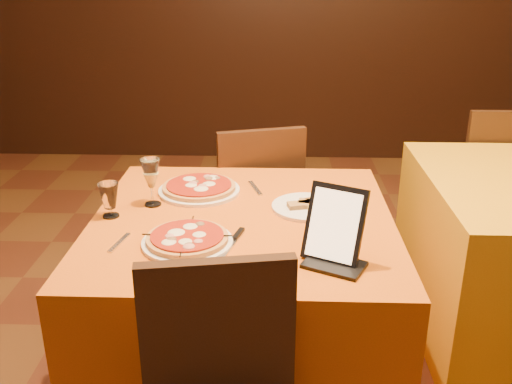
{
  "coord_description": "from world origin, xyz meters",
  "views": [
    {
      "loc": [
        -0.11,
        -1.39,
        1.61
      ],
      "look_at": [
        -0.17,
        0.49,
        0.86
      ],
      "focal_mm": 40.0,
      "sensor_mm": 36.0,
      "label": 1
    }
  ],
  "objects_px": {
    "chair_main_far": "(252,205)",
    "chair_side_far": "(487,181)",
    "pizza_near": "(187,240)",
    "tablet": "(335,224)",
    "main_table": "(243,305)",
    "water_glass": "(109,200)",
    "pizza_far": "(199,189)",
    "wine_glass": "(151,182)"
  },
  "relations": [
    {
      "from": "chair_main_far",
      "to": "chair_side_far",
      "type": "relative_size",
      "value": 1.0
    },
    {
      "from": "pizza_near",
      "to": "tablet",
      "type": "bearing_deg",
      "value": -10.02
    },
    {
      "from": "main_table",
      "to": "pizza_near",
      "type": "bearing_deg",
      "value": -127.79
    },
    {
      "from": "water_glass",
      "to": "tablet",
      "type": "distance_m",
      "value": 0.84
    },
    {
      "from": "chair_side_far",
      "to": "tablet",
      "type": "relative_size",
      "value": 3.73
    },
    {
      "from": "pizza_near",
      "to": "pizza_far",
      "type": "distance_m",
      "value": 0.47
    },
    {
      "from": "pizza_near",
      "to": "water_glass",
      "type": "height_order",
      "value": "water_glass"
    },
    {
      "from": "pizza_near",
      "to": "wine_glass",
      "type": "xyz_separation_m",
      "value": [
        -0.18,
        0.33,
        0.08
      ]
    },
    {
      "from": "main_table",
      "to": "water_glass",
      "type": "distance_m",
      "value": 0.65
    },
    {
      "from": "chair_side_far",
      "to": "pizza_far",
      "type": "distance_m",
      "value": 1.84
    },
    {
      "from": "main_table",
      "to": "wine_glass",
      "type": "distance_m",
      "value": 0.6
    },
    {
      "from": "chair_main_far",
      "to": "tablet",
      "type": "distance_m",
      "value": 1.22
    },
    {
      "from": "chair_side_far",
      "to": "water_glass",
      "type": "bearing_deg",
      "value": 34.04
    },
    {
      "from": "main_table",
      "to": "chair_side_far",
      "type": "height_order",
      "value": "chair_side_far"
    },
    {
      "from": "main_table",
      "to": "pizza_far",
      "type": "relative_size",
      "value": 3.32
    },
    {
      "from": "chair_side_far",
      "to": "pizza_near",
      "type": "bearing_deg",
      "value": 43.74
    },
    {
      "from": "chair_main_far",
      "to": "chair_side_far",
      "type": "height_order",
      "value": "same"
    },
    {
      "from": "tablet",
      "to": "chair_side_far",
      "type": "bearing_deg",
      "value": 82.14
    },
    {
      "from": "chair_main_far",
      "to": "wine_glass",
      "type": "height_order",
      "value": "wine_glass"
    },
    {
      "from": "chair_side_far",
      "to": "chair_main_far",
      "type": "bearing_deg",
      "value": 17.27
    },
    {
      "from": "tablet",
      "to": "wine_glass",
      "type": "bearing_deg",
      "value": 174.46
    },
    {
      "from": "chair_side_far",
      "to": "water_glass",
      "type": "xyz_separation_m",
      "value": [
        -1.82,
        -1.22,
        0.36
      ]
    },
    {
      "from": "pizza_far",
      "to": "wine_glass",
      "type": "xyz_separation_m",
      "value": [
        -0.16,
        -0.14,
        0.08
      ]
    },
    {
      "from": "wine_glass",
      "to": "pizza_far",
      "type": "bearing_deg",
      "value": 40.76
    },
    {
      "from": "chair_main_far",
      "to": "wine_glass",
      "type": "distance_m",
      "value": 0.87
    },
    {
      "from": "wine_glass",
      "to": "water_glass",
      "type": "xyz_separation_m",
      "value": [
        -0.13,
        -0.11,
        -0.03
      ]
    },
    {
      "from": "main_table",
      "to": "chair_side_far",
      "type": "distance_m",
      "value": 1.81
    },
    {
      "from": "main_table",
      "to": "pizza_far",
      "type": "bearing_deg",
      "value": 127.94
    },
    {
      "from": "chair_main_far",
      "to": "wine_glass",
      "type": "bearing_deg",
      "value": 46.66
    },
    {
      "from": "wine_glass",
      "to": "tablet",
      "type": "relative_size",
      "value": 0.78
    },
    {
      "from": "water_glass",
      "to": "wine_glass",
      "type": "bearing_deg",
      "value": 40.85
    },
    {
      "from": "tablet",
      "to": "main_table",
      "type": "bearing_deg",
      "value": 161.37
    },
    {
      "from": "pizza_far",
      "to": "tablet",
      "type": "xyz_separation_m",
      "value": [
        0.49,
        -0.55,
        0.1
      ]
    },
    {
      "from": "chair_main_far",
      "to": "chair_side_far",
      "type": "distance_m",
      "value": 1.4
    },
    {
      "from": "pizza_near",
      "to": "water_glass",
      "type": "distance_m",
      "value": 0.38
    },
    {
      "from": "chair_main_far",
      "to": "pizza_far",
      "type": "relative_size",
      "value": 2.75
    },
    {
      "from": "chair_main_far",
      "to": "pizza_near",
      "type": "height_order",
      "value": "chair_main_far"
    },
    {
      "from": "pizza_near",
      "to": "tablet",
      "type": "distance_m",
      "value": 0.49
    },
    {
      "from": "tablet",
      "to": "pizza_near",
      "type": "bearing_deg",
      "value": -163.58
    },
    {
      "from": "tablet",
      "to": "chair_main_far",
      "type": "bearing_deg",
      "value": 131.72
    },
    {
      "from": "wine_glass",
      "to": "water_glass",
      "type": "relative_size",
      "value": 1.46
    },
    {
      "from": "chair_main_far",
      "to": "pizza_near",
      "type": "bearing_deg",
      "value": 64.02
    }
  ]
}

